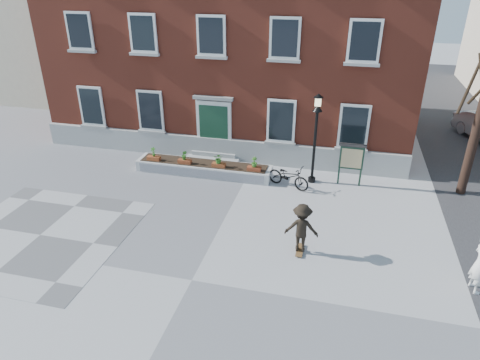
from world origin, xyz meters
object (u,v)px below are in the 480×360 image
(bicycle, at_px, (288,176))
(lamp_post, at_px, (316,127))
(skateboarder, at_px, (302,228))
(notice_board, at_px, (352,158))

(bicycle, xyz_separation_m, lamp_post, (0.93, 0.76, 2.04))
(skateboarder, bearing_deg, notice_board, 74.91)
(bicycle, height_order, lamp_post, lamp_post)
(bicycle, height_order, skateboarder, skateboarder)
(lamp_post, height_order, notice_board, lamp_post)
(lamp_post, distance_m, notice_board, 2.03)
(notice_board, relative_size, skateboarder, 1.06)
(bicycle, distance_m, notice_board, 2.76)
(lamp_post, bearing_deg, skateboarder, -88.68)
(lamp_post, relative_size, notice_board, 2.10)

